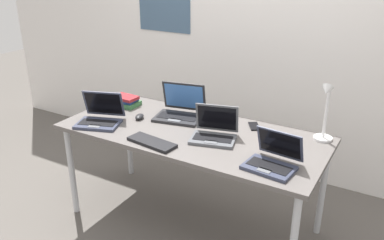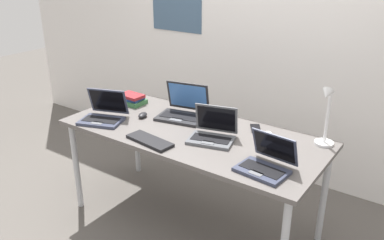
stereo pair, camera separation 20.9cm
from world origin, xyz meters
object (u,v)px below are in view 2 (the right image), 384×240
Objects in this scene: desk_lamp at (326,117)px; computer_mouse at (143,115)px; laptop_near_lamp at (266,163)px; external_keyboard at (150,141)px; cell_phone at (256,128)px; book_stack at (132,99)px; laptop_far_corner at (103,115)px; laptop_back_right at (183,111)px; laptop_front_left at (213,133)px; pill_bottle at (268,138)px.

computer_mouse is (-1.24, -0.28, -0.18)m from desk_lamp.
laptop_near_lamp is 0.91× the size of external_keyboard.
cell_phone is (0.78, 0.28, -0.01)m from computer_mouse.
book_stack is (-1.33, 0.36, -0.00)m from laptop_near_lamp.
laptop_far_corner is 1.10× the size of external_keyboard.
laptop_near_lamp is at bearing 14.75° from external_keyboard.
cell_phone is at bearing 26.62° from laptop_far_corner.
computer_mouse is 0.71× the size of cell_phone.
laptop_near_lamp reaches higher than book_stack.
laptop_back_right reaches higher than cell_phone.
laptop_far_corner is at bearing -79.94° from book_stack.
book_stack is at bearing 129.07° from computer_mouse.
laptop_far_corner reaches higher than laptop_near_lamp.
laptop_back_right reaches higher than external_keyboard.
laptop_front_left reaches higher than cell_phone.
laptop_back_right is 0.49m from book_stack.
desk_lamp is at bearing 18.82° from laptop_far_corner.
desk_lamp is 1.10× the size of laptop_far_corner.
pill_bottle is at bearing -76.91° from cell_phone.
desk_lamp is 1.52m from laptop_far_corner.
cell_phone is 1.72× the size of pill_bottle.
laptop_front_left is at bearing -153.12° from desk_lamp.
computer_mouse is (-0.24, -0.18, -0.03)m from laptop_back_right.
desk_lamp is 4.17× the size of computer_mouse.
laptop_far_corner is 1.81× the size of book_stack.
laptop_near_lamp reaches higher than cell_phone.
laptop_near_lamp is 1.27m from laptop_far_corner.
laptop_back_right is 1.89× the size of book_stack.
external_keyboard is (0.08, -0.47, -0.04)m from laptop_back_right.
book_stack is (-1.20, 0.05, -0.00)m from pill_bottle.
desk_lamp is 1.34× the size of laptop_near_lamp.
external_keyboard is (-0.31, -0.26, -0.03)m from laptop_front_left.
desk_lamp is 1.20× the size of laptop_front_left.
external_keyboard is 0.74m from cell_phone.
laptop_front_left is 1.12× the size of laptop_near_lamp.
laptop_near_lamp reaches higher than pill_bottle.
laptop_back_right is 0.92m from laptop_near_lamp.
cell_phone is (0.15, 0.31, -0.04)m from laptop_front_left.
external_keyboard is 1.64× the size of book_stack.
laptop_front_left is 1.01× the size of external_keyboard.
laptop_back_right is at bearing 156.14° from laptop_near_lamp.
cell_phone is at bearing 10.86° from laptop_back_right.
cell_phone is (-0.46, -0.00, -0.19)m from desk_lamp.
desk_lamp is 2.00× the size of book_stack.
external_keyboard is (-0.92, -0.57, -0.19)m from desk_lamp.
laptop_near_lamp is 2.20× the size of cell_phone.
pill_bottle is (0.71, -0.06, -0.01)m from laptop_back_right.
laptop_front_left reaches higher than computer_mouse.
laptop_front_left is 0.83m from laptop_far_corner.
laptop_far_corner is 0.28m from computer_mouse.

